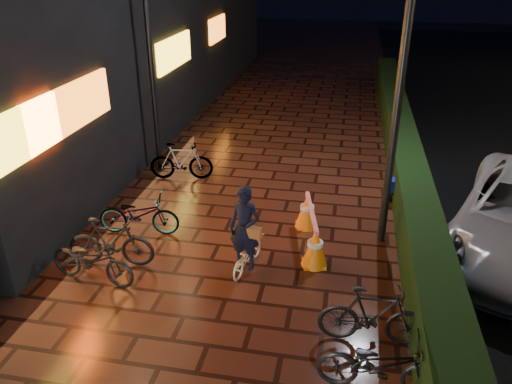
# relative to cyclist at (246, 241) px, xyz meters

# --- Properties ---
(ground) EXTENTS (80.00, 80.00, 0.00)m
(ground) POSITION_rel_cyclist_xyz_m (-0.17, -2.03, -0.63)
(ground) COLOR #381911
(ground) RESTS_ON ground
(hedge) EXTENTS (0.70, 20.00, 1.00)m
(hedge) POSITION_rel_cyclist_xyz_m (3.13, 5.97, -0.13)
(hedge) COLOR black
(hedge) RESTS_ON ground
(lamp_post_hedge) EXTENTS (0.57, 0.22, 5.91)m
(lamp_post_hedge) POSITION_rel_cyclist_xyz_m (2.48, 1.55, 2.62)
(lamp_post_hedge) COLOR black
(lamp_post_hedge) RESTS_ON ground
(lamp_post_sf) EXTENTS (0.44, 0.25, 4.77)m
(lamp_post_sf) POSITION_rel_cyclist_xyz_m (-3.27, 4.26, 1.99)
(lamp_post_sf) COLOR black
(lamp_post_sf) RESTS_ON ground
(cyclist) EXTENTS (0.67, 1.24, 1.69)m
(cyclist) POSITION_rel_cyclist_xyz_m (0.00, 0.00, 0.00)
(cyclist) COLOR white
(cyclist) RESTS_ON ground
(traffic_barrier) EXTENTS (0.78, 1.92, 0.78)m
(traffic_barrier) POSITION_rel_cyclist_xyz_m (1.08, 1.12, -0.24)
(traffic_barrier) COLOR orange
(traffic_barrier) RESTS_ON ground
(cart_assembly) EXTENTS (0.51, 0.52, 0.93)m
(cart_assembly) POSITION_rel_cyclist_xyz_m (2.79, 3.19, -0.15)
(cart_assembly) COLOR black
(cart_assembly) RESTS_ON ground
(parked_bikes_storefront) EXTENTS (1.87, 5.32, 0.97)m
(parked_bikes_storefront) POSITION_rel_cyclist_xyz_m (-2.49, 0.81, -0.17)
(parked_bikes_storefront) COLOR black
(parked_bikes_storefront) RESTS_ON ground
(parked_bikes_hedge) EXTENTS (1.73, 1.48, 0.97)m
(parked_bikes_hedge) POSITION_rel_cyclist_xyz_m (2.26, -1.98, -0.17)
(parked_bikes_hedge) COLOR black
(parked_bikes_hedge) RESTS_ON ground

